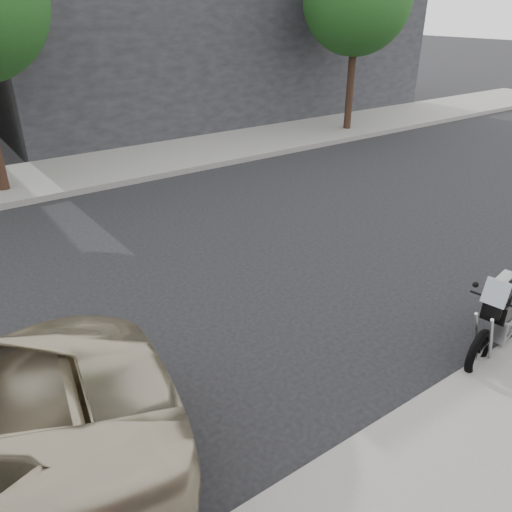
# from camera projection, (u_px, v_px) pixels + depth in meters

# --- Properties ---
(ground) EXTENTS (120.00, 120.00, 0.00)m
(ground) POSITION_uv_depth(u_px,v_px,m) (210.00, 272.00, 8.32)
(ground) COLOR black
(ground) RESTS_ON ground
(far_sidewalk) EXTENTS (44.00, 3.00, 0.15)m
(far_sidewalk) POSITION_uv_depth(u_px,v_px,m) (84.00, 172.00, 13.02)
(far_sidewalk) COLOR gray
(far_sidewalk) RESTS_ON ground
(far_building_dark) EXTENTS (16.00, 11.00, 7.00)m
(far_building_dark) POSITION_uv_depth(u_px,v_px,m) (187.00, 17.00, 20.16)
(far_building_dark) COLOR #25262A
(far_building_dark) RESTS_ON ground
(motorcycle) EXTENTS (1.92, 0.85, 1.23)m
(motorcycle) POSITION_uv_depth(u_px,v_px,m) (505.00, 309.00, 6.35)
(motorcycle) COLOR black
(motorcycle) RESTS_ON ground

